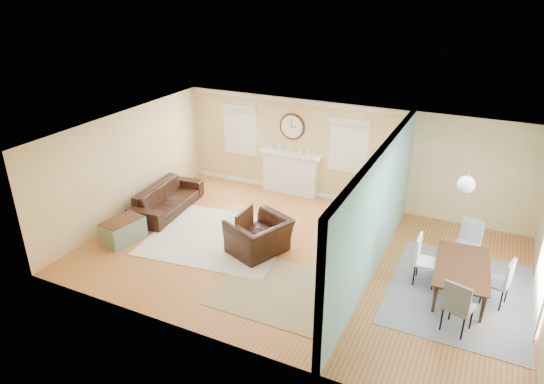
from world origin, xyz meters
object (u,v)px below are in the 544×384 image
object	(u,v)px
eames_chair	(259,236)
green_chair	(354,209)
sofa	(167,198)
credenza	(374,224)
dining_table	(462,280)

from	to	relation	value
eames_chair	green_chair	bearing A→B (deg)	171.01
sofa	green_chair	xyz separation A→B (m)	(4.38, 1.52, -0.02)
credenza	dining_table	distance (m)	2.36
eames_chair	credenza	bearing A→B (deg)	148.98
credenza	green_chair	bearing A→B (deg)	130.96
sofa	eames_chair	xyz separation A→B (m)	(3.00, -0.80, 0.06)
sofa	dining_table	bearing A→B (deg)	-99.93
green_chair	credenza	size ratio (longest dim) A/B	0.45
eames_chair	dining_table	world-z (taller)	eames_chair
eames_chair	dining_table	bearing A→B (deg)	116.15
eames_chair	dining_table	distance (m)	4.06
dining_table	credenza	bearing A→B (deg)	54.10
sofa	eames_chair	world-z (taller)	eames_chair
eames_chair	dining_table	size ratio (longest dim) A/B	0.70
eames_chair	green_chair	distance (m)	2.70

